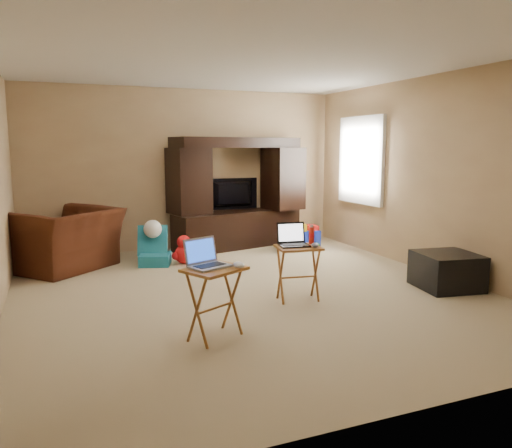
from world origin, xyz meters
name	(u,v)px	position (x,y,z in m)	size (l,w,h in m)	color
floor	(249,292)	(0.00, 0.00, 0.00)	(5.50, 5.50, 0.00)	#C2B086
ceiling	(249,60)	(0.00, 0.00, 2.50)	(5.50, 5.50, 0.00)	silver
wall_back	(186,169)	(0.00, 2.75, 1.25)	(5.00, 5.00, 0.00)	tan
wall_front	(423,210)	(0.00, -2.75, 1.25)	(5.00, 5.00, 0.00)	tan
wall_right	(433,175)	(2.50, 0.00, 1.25)	(5.50, 5.50, 0.00)	tan
window_pane	(362,160)	(2.48, 1.55, 1.40)	(1.20, 1.20, 0.00)	white
window_frame	(361,160)	(2.46, 1.55, 1.40)	(0.06, 1.14, 1.34)	white
entertainment_center	(238,193)	(0.76, 2.45, 0.88)	(2.14, 0.53, 1.75)	black
television	(234,194)	(0.76, 2.64, 0.84)	(0.89, 0.12, 0.51)	black
recliner	(66,240)	(-1.86, 1.90, 0.40)	(1.23, 1.07, 0.80)	#4A1F10
child_rocker	(155,246)	(-0.73, 1.69, 0.27)	(0.40, 0.46, 0.54)	#19738E
plush_toy	(184,249)	(-0.34, 1.62, 0.20)	(0.36, 0.30, 0.40)	red
push_toy	(301,236)	(1.61, 1.88, 0.21)	(0.57, 0.40, 0.42)	#1A33D7
ottoman	(447,271)	(2.15, -0.71, 0.20)	(0.64, 0.64, 0.41)	black
tray_table_left	(215,303)	(-0.76, -1.15, 0.31)	(0.47, 0.38, 0.61)	#A96B28
tray_table_right	(298,273)	(0.37, -0.47, 0.29)	(0.45, 0.36, 0.58)	#A76828
laptop_left	(210,253)	(-0.79, -1.12, 0.73)	(0.32, 0.27, 0.24)	#A6A7AB
laptop_right	(294,235)	(0.33, -0.45, 0.70)	(0.30, 0.25, 0.24)	black
mouse_left	(239,265)	(-0.57, -1.22, 0.64)	(0.08, 0.12, 0.05)	white
mouse_right	(315,245)	(0.50, -0.59, 0.61)	(0.08, 0.12, 0.05)	#44444A
water_bottle	(311,235)	(0.57, -0.39, 0.67)	(0.06, 0.06, 0.18)	red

